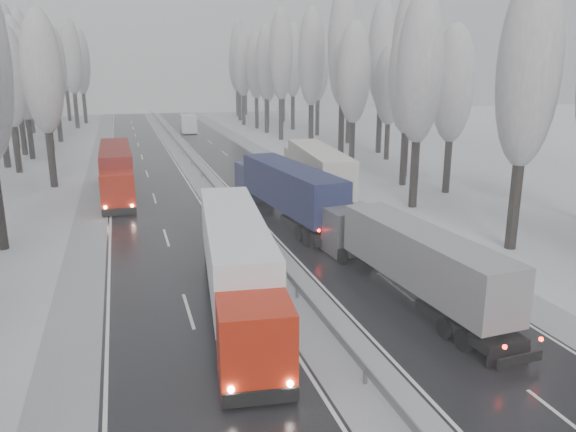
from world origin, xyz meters
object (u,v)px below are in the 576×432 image
truck_cream_box (316,168)px  truck_grey_tarp (408,255)px  truck_blue_box (285,187)px  truck_red_white (237,260)px  truck_red_red (116,168)px  box_truck_distant (188,123)px

truck_cream_box → truck_grey_tarp: bearing=-91.4°
truck_blue_box → truck_cream_box: bearing=48.2°
truck_blue_box → truck_red_white: truck_red_white is taller
truck_cream_box → truck_red_red: 17.35m
truck_blue_box → box_truck_distant: 60.15m
truck_grey_tarp → truck_red_red: truck_red_red is taller
truck_blue_box → box_truck_distant: size_ratio=1.99×
truck_grey_tarp → truck_cream_box: size_ratio=0.83×
box_truck_distant → truck_grey_tarp: bearing=-85.8°
truck_blue_box → truck_red_red: 16.92m
truck_red_red → truck_blue_box: bearing=-46.6°
truck_grey_tarp → truck_cream_box: truck_cream_box is taller
truck_grey_tarp → truck_cream_box: 22.03m
truck_grey_tarp → box_truck_distant: 75.46m
truck_grey_tarp → truck_blue_box: (-1.74, 15.30, 0.33)m
truck_red_white → truck_grey_tarp: bearing=1.1°
truck_grey_tarp → truck_red_white: bearing=170.7°
truck_cream_box → truck_red_red: truck_cream_box is taller
truck_grey_tarp → truck_red_white: 8.31m
truck_grey_tarp → truck_red_white: truck_red_white is taller
truck_red_red → truck_grey_tarp: bearing=-64.3°
truck_blue_box → truck_cream_box: truck_cream_box is taller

